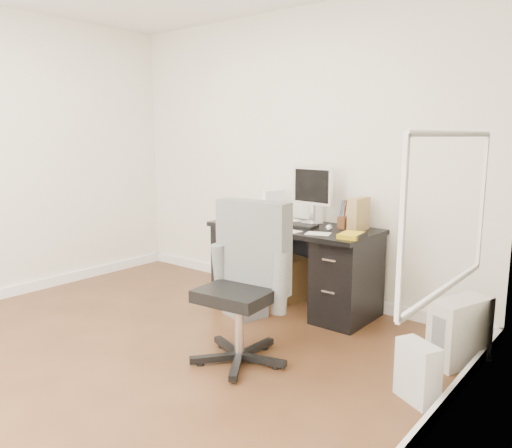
{
  "coord_description": "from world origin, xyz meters",
  "views": [
    {
      "loc": [
        2.79,
        -1.97,
        1.54
      ],
      "look_at": [
        0.23,
        1.2,
        0.82
      ],
      "focal_mm": 35.0,
      "sensor_mm": 36.0,
      "label": 1
    }
  ],
  "objects_px": {
    "keyboard": "(291,225)",
    "pc_tower": "(460,331)",
    "wicker_basket": "(281,278)",
    "desk": "(294,264)",
    "lcd_monitor": "(313,195)",
    "office_chair": "(239,285)"
  },
  "relations": [
    {
      "from": "lcd_monitor",
      "to": "pc_tower",
      "type": "relative_size",
      "value": 1.17
    },
    {
      "from": "office_chair",
      "to": "lcd_monitor",
      "type": "bearing_deg",
      "value": 96.19
    },
    {
      "from": "desk",
      "to": "lcd_monitor",
      "type": "relative_size",
      "value": 2.83
    },
    {
      "from": "desk",
      "to": "lcd_monitor",
      "type": "height_order",
      "value": "lcd_monitor"
    },
    {
      "from": "pc_tower",
      "to": "wicker_basket",
      "type": "distance_m",
      "value": 1.79
    },
    {
      "from": "office_chair",
      "to": "wicker_basket",
      "type": "relative_size",
      "value": 2.74
    },
    {
      "from": "pc_tower",
      "to": "wicker_basket",
      "type": "relative_size",
      "value": 1.12
    },
    {
      "from": "lcd_monitor",
      "to": "pc_tower",
      "type": "xyz_separation_m",
      "value": [
        1.46,
        -0.41,
        -0.79
      ]
    },
    {
      "from": "desk",
      "to": "office_chair",
      "type": "relative_size",
      "value": 1.36
    },
    {
      "from": "lcd_monitor",
      "to": "keyboard",
      "type": "distance_m",
      "value": 0.34
    },
    {
      "from": "keyboard",
      "to": "pc_tower",
      "type": "relative_size",
      "value": 1.06
    },
    {
      "from": "keyboard",
      "to": "wicker_basket",
      "type": "height_order",
      "value": "keyboard"
    },
    {
      "from": "desk",
      "to": "keyboard",
      "type": "relative_size",
      "value": 3.14
    },
    {
      "from": "wicker_basket",
      "to": "desk",
      "type": "bearing_deg",
      "value": -24.62
    },
    {
      "from": "keyboard",
      "to": "pc_tower",
      "type": "xyz_separation_m",
      "value": [
        1.55,
        -0.2,
        -0.54
      ]
    },
    {
      "from": "pc_tower",
      "to": "keyboard",
      "type": "bearing_deg",
      "value": -167.98
    },
    {
      "from": "desk",
      "to": "pc_tower",
      "type": "height_order",
      "value": "desk"
    },
    {
      "from": "office_chair",
      "to": "wicker_basket",
      "type": "xyz_separation_m",
      "value": [
        -0.58,
        1.28,
        -0.35
      ]
    },
    {
      "from": "desk",
      "to": "pc_tower",
      "type": "distance_m",
      "value": 1.58
    },
    {
      "from": "desk",
      "to": "keyboard",
      "type": "height_order",
      "value": "keyboard"
    },
    {
      "from": "desk",
      "to": "pc_tower",
      "type": "bearing_deg",
      "value": -9.03
    },
    {
      "from": "office_chair",
      "to": "pc_tower",
      "type": "relative_size",
      "value": 2.44
    }
  ]
}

